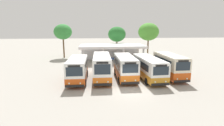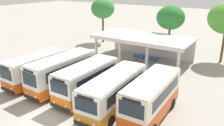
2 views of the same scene
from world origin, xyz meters
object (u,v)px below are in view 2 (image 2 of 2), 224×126
at_px(waiting_chair_far_end_seat, 156,60).
at_px(city_bus_fourth_amber, 114,90).
at_px(waiting_chair_end_by_column, 135,56).
at_px(waiting_chair_middle_seat, 143,58).
at_px(waiting_chair_fourth_seat, 148,58).
at_px(city_bus_second_in_row, 63,71).
at_px(city_bus_middle_cream, 87,79).
at_px(waiting_chair_fifth_seat, 151,59).
at_px(city_bus_nearest_orange, 36,68).
at_px(city_bus_fifth_blue, 151,96).
at_px(waiting_chair_second_from_end, 139,57).

bearing_deg(waiting_chair_far_end_seat, city_bus_fourth_amber, -82.55).
relative_size(waiting_chair_end_by_column, waiting_chair_middle_seat, 1.00).
distance_m(waiting_chair_fourth_seat, waiting_chair_far_end_seat, 1.22).
relative_size(city_bus_second_in_row, waiting_chair_end_by_column, 9.06).
height_order(city_bus_middle_cream, waiting_chair_fourth_seat, city_bus_middle_cream).
bearing_deg(waiting_chair_middle_seat, city_bus_second_in_row, -103.33).
height_order(waiting_chair_end_by_column, waiting_chair_fifth_seat, same).
xyz_separation_m(city_bus_nearest_orange, city_bus_fifth_blue, (12.68, 0.66, 0.11)).
bearing_deg(waiting_chair_fifth_seat, waiting_chair_second_from_end, 178.70).
bearing_deg(city_bus_fourth_amber, waiting_chair_middle_seat, 105.47).
relative_size(city_bus_nearest_orange, waiting_chair_end_by_column, 8.13).
distance_m(city_bus_fifth_blue, waiting_chair_fifth_seat, 13.24).
xyz_separation_m(city_bus_second_in_row, waiting_chair_fourth_seat, (3.48, 12.17, -1.31)).
relative_size(city_bus_middle_cream, waiting_chair_second_from_end, 8.31).
bearing_deg(waiting_chair_end_by_column, waiting_chair_fifth_seat, -0.96).
xyz_separation_m(city_bus_nearest_orange, waiting_chair_second_from_end, (5.44, 12.71, -1.17)).
bearing_deg(city_bus_middle_cream, city_bus_fifth_blue, 0.96).
bearing_deg(city_bus_nearest_orange, waiting_chair_fifth_seat, 60.16).
bearing_deg(waiting_chair_fifth_seat, waiting_chair_end_by_column, 179.04).
height_order(city_bus_second_in_row, city_bus_fourth_amber, city_bus_second_in_row).
distance_m(city_bus_second_in_row, waiting_chair_far_end_seat, 13.08).
bearing_deg(waiting_chair_fifth_seat, waiting_chair_fourth_seat, 169.04).
relative_size(city_bus_second_in_row, waiting_chair_fourth_seat, 9.06).
bearing_deg(waiting_chair_second_from_end, waiting_chair_end_by_column, -179.93).
distance_m(city_bus_nearest_orange, city_bus_middle_cream, 6.37).
height_order(city_bus_fourth_amber, waiting_chair_end_by_column, city_bus_fourth_amber).
distance_m(city_bus_fourth_amber, waiting_chair_far_end_seat, 12.68).
distance_m(city_bus_nearest_orange, waiting_chair_fifth_seat, 14.65).
xyz_separation_m(city_bus_middle_cream, waiting_chair_middle_seat, (-0.30, 12.20, -1.22)).
height_order(city_bus_fourth_amber, waiting_chair_fourth_seat, city_bus_fourth_amber).
relative_size(waiting_chair_middle_seat, waiting_chair_fourth_seat, 1.00).
height_order(city_bus_fourth_amber, waiting_chair_fifth_seat, city_bus_fourth_amber).
bearing_deg(waiting_chair_end_by_column, waiting_chair_second_from_end, 0.07).
bearing_deg(city_bus_middle_cream, waiting_chair_middle_seat, 91.39).
height_order(waiting_chair_middle_seat, waiting_chair_fourth_seat, same).
bearing_deg(waiting_chair_middle_seat, waiting_chair_end_by_column, -177.81).
bearing_deg(city_bus_middle_cream, city_bus_fourth_amber, -5.87).
relative_size(city_bus_fourth_amber, waiting_chair_far_end_seat, 9.53).
xyz_separation_m(city_bus_fifth_blue, waiting_chair_middle_seat, (-6.64, 12.10, -1.28)).
distance_m(waiting_chair_middle_seat, waiting_chair_fourth_seat, 0.61).
bearing_deg(waiting_chair_fourth_seat, city_bus_middle_cream, -91.47).
distance_m(city_bus_fifth_blue, waiting_chair_middle_seat, 13.86).
distance_m(city_bus_nearest_orange, waiting_chair_middle_seat, 14.16).
xyz_separation_m(city_bus_middle_cream, city_bus_fifth_blue, (6.34, 0.11, 0.06)).
bearing_deg(city_bus_nearest_orange, city_bus_fifth_blue, 2.96).
distance_m(city_bus_nearest_orange, waiting_chair_end_by_column, 13.64).
height_order(city_bus_middle_cream, waiting_chair_fifth_seat, city_bus_middle_cream).
xyz_separation_m(waiting_chair_end_by_column, waiting_chair_second_from_end, (0.61, 0.00, 0.00)).
relative_size(city_bus_second_in_row, city_bus_fifth_blue, 1.08).
height_order(city_bus_nearest_orange, waiting_chair_fourth_seat, city_bus_nearest_orange).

